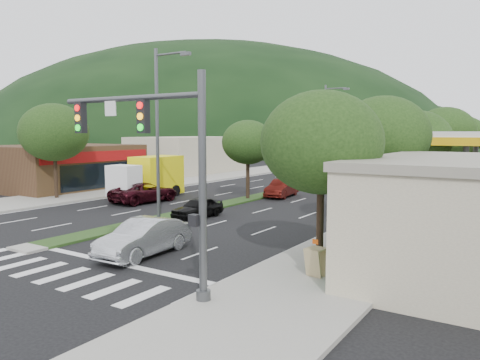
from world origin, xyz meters
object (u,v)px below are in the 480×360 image
Objects in this scene: tree_r_a at (321,143)px; car_queue_c at (282,188)px; tree_r_d at (445,132)px; tree_r_e at (462,135)px; suv_maroon at (144,192)px; car_queue_b at (377,188)px; tree_r_b at (383,135)px; car_queue_f at (385,173)px; streetlight_mid at (327,128)px; tree_r_c at (418,139)px; streetlight_near at (160,126)px; tree_med_far at (360,134)px; car_queue_e at (358,180)px; motorhome at (381,164)px; tree_l_a at (54,132)px; car_queue_d at (372,175)px; tree_med_near at (248,142)px; traffic_signal at (161,150)px; box_truck at (150,178)px; car_queue_a at (198,208)px; sedan_silver at (144,238)px; a_frame_sign at (316,259)px.

tree_r_a reaches higher than car_queue_c.
tree_r_e is (0.00, 10.00, -0.29)m from tree_r_d.
suv_maroon reaches higher than car_queue_b.
tree_r_b reaches higher than car_queue_f.
suv_maroon is at bearing -106.36° from streetlight_mid.
tree_r_c is 0.65× the size of streetlight_near.
tree_med_far is 11.02m from streetlight_mid.
motorhome reaches higher than car_queue_e.
tree_med_far is 11.98m from motorhome.
tree_r_c is 0.63× the size of motorhome.
tree_l_a is 8.50m from suv_maroon.
streetlight_near reaches higher than car_queue_c.
tree_l_a is (-24.50, 6.00, 0.36)m from tree_r_a.
car_queue_d is (-7.86, 23.81, -4.33)m from tree_r_b.
tree_l_a is (-24.50, -20.00, 0.00)m from tree_r_d.
tree_med_near is 1.57× the size of car_queue_e.
streetlight_near is (-8.82, 9.54, 0.94)m from traffic_signal.
motorhome is at bearing 52.72° from tree_l_a.
box_truck is at bearing -111.71° from streetlight_mid.
tree_med_near is 0.59× the size of motorhome.
suv_maroon is 25.16m from car_queue_d.
car_queue_d is 23.91m from box_truck.
tree_l_a is 1.68× the size of car_queue_c.
tree_r_b is at bearing 18.73° from streetlight_near.
car_queue_a is at bearing -99.81° from car_queue_e.
traffic_signal is at bearing 141.53° from suv_maroon.
sedan_silver is 19.47m from car_queue_c.
tree_r_a is 1.02× the size of tree_r_c.
tree_r_c reaches higher than sedan_silver.
car_queue_f is at bearing 75.55° from car_queue_c.
tree_r_a is 33.02m from car_queue_d.
car_queue_c is 1.04× the size of car_queue_f.
tree_l_a reaches higher than car_queue_f.
tree_r_d is 0.70× the size of motorhome.
streetlight_near is at bearing -90.00° from streetlight_mid.
tree_r_e is at bearing -117.63° from suv_maroon.
car_queue_c is 20.17m from car_queue_f.
tree_r_b is 1.03× the size of tree_r_e.
car_queue_e is 10.01m from car_queue_f.
tree_r_d is 7.53m from car_queue_b.
tree_r_c is at bearing 65.72° from sedan_silver.
tree_med_far is 36.01m from streetlight_near.
tree_r_d is (0.00, 10.00, 0.43)m from tree_r_c.
streetlight_mid is 11.48m from car_queue_b.
tree_r_c is (2.97, 21.54, 0.10)m from traffic_signal.
tree_r_e is (2.97, 41.54, 0.25)m from traffic_signal.
tree_r_b is 10.44m from a_frame_sign.
traffic_signal is 1.04× the size of tree_r_e.
streetlight_near is 33.41m from car_queue_f.
car_queue_e reaches higher than car_queue_f.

